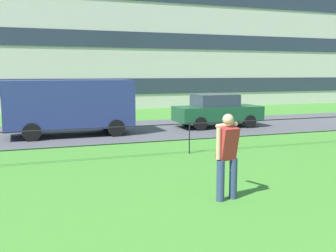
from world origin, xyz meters
The scene contains 5 objects.
street_strip centered at (0.00, 16.88, 0.00)m, with size 80.00×6.34×0.01m, color #4C4C51.
park_fence centered at (0.00, 11.06, 0.68)m, with size 39.22×0.04×1.00m.
person_thrower centered at (-1.11, 6.53, 0.93)m, with size 0.51×0.85×1.73m.
panel_van_far_left centered at (-3.10, 16.14, 1.27)m, with size 5.03×2.17×2.24m.
car_dark_green_left centered at (3.65, 16.42, 0.78)m, with size 4.01×1.84×1.54m.
Camera 1 is at (-4.88, -0.45, 2.53)m, focal length 43.16 mm.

